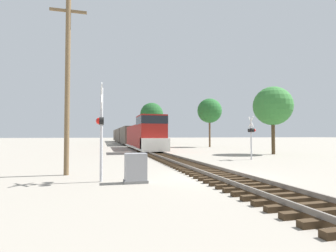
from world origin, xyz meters
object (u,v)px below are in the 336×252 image
at_px(relay_cabinet, 136,168).
at_px(utility_pole, 67,83).
at_px(crossing_signal_far, 251,132).
at_px(tree_mid_background, 210,111).
at_px(freight_train, 126,136).
at_px(tree_far_right, 273,106).
at_px(tree_deep_background, 152,114).
at_px(crossing_signal_near, 101,124).

relative_size(relay_cabinet, utility_pole, 0.14).
xyz_separation_m(crossing_signal_far, tree_mid_background, (5.84, 22.03, 3.90)).
bearing_deg(freight_train, tree_far_right, -71.10).
distance_m(crossing_signal_far, utility_pole, 14.67).
height_order(crossing_signal_far, relay_cabinet, crossing_signal_far).
distance_m(crossing_signal_far, relay_cabinet, 13.26).
xyz_separation_m(tree_mid_background, tree_deep_background, (-5.98, 21.05, 0.90)).
distance_m(utility_pole, tree_mid_background, 33.30).
relative_size(crossing_signal_near, tree_mid_background, 0.51).
distance_m(freight_train, utility_pole, 45.61).
distance_m(freight_train, tree_mid_background, 22.16).
bearing_deg(relay_cabinet, crossing_signal_far, 37.25).
relative_size(utility_pole, tree_deep_background, 0.91).
distance_m(relay_cabinet, tree_mid_background, 34.59).
height_order(freight_train, utility_pole, utility_pole).
relative_size(utility_pole, tree_mid_background, 1.09).
bearing_deg(crossing_signal_far, relay_cabinet, 136.68).
height_order(crossing_signal_far, tree_far_right, tree_far_right).
distance_m(utility_pole, tree_deep_background, 49.96).
bearing_deg(crossing_signal_near, relay_cabinet, 67.30).
bearing_deg(tree_mid_background, tree_far_right, -90.87).
height_order(utility_pole, tree_far_right, utility_pole).
relative_size(crossing_signal_far, tree_deep_background, 0.36).
height_order(crossing_signal_far, tree_mid_background, tree_mid_background).
bearing_deg(utility_pole, tree_deep_background, 74.38).
xyz_separation_m(crossing_signal_near, tree_far_right, (17.49, 12.21, 2.59)).
distance_m(crossing_signal_far, tree_far_right, 7.91).
relative_size(freight_train, utility_pole, 7.48).
xyz_separation_m(freight_train, tree_far_right, (12.03, -35.15, 3.15)).
bearing_deg(freight_train, utility_pole, -99.00).
xyz_separation_m(crossing_signal_near, tree_deep_background, (11.77, 50.45, 4.56)).
distance_m(relay_cabinet, tree_far_right, 21.01).
height_order(crossing_signal_near, crossing_signal_far, crossing_signal_near).
relative_size(utility_pole, tree_far_right, 1.26).
bearing_deg(tree_far_right, crossing_signal_near, -145.08).
height_order(freight_train, crossing_signal_far, freight_train).
bearing_deg(tree_mid_background, crossing_signal_near, -121.12).
xyz_separation_m(crossing_signal_near, utility_pole, (-1.66, 2.39, 2.19)).
bearing_deg(utility_pole, tree_mid_background, 54.29).
xyz_separation_m(freight_train, crossing_signal_near, (-5.46, -47.36, 0.56)).
xyz_separation_m(relay_cabinet, tree_deep_background, (10.33, 51.05, 6.42)).
height_order(crossing_signal_near, tree_deep_background, tree_deep_background).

